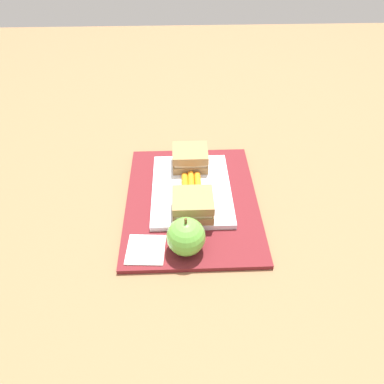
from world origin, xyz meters
TOP-DOWN VIEW (x-y plane):
  - ground_plane at (0.00, 0.00)m, footprint 2.40×2.40m
  - lunchbag_mat at (0.00, 0.00)m, footprint 0.36×0.28m
  - food_tray at (-0.03, 0.00)m, footprint 0.23×0.17m
  - sandwich_half_left at (-0.10, 0.00)m, footprint 0.07×0.08m
  - sandwich_half_right at (0.05, 0.00)m, footprint 0.07×0.08m
  - carrot_sticks_bundle at (-0.02, 0.00)m, footprint 0.08×0.04m
  - apple at (0.14, -0.02)m, footprint 0.07×0.07m
  - paper_napkin at (0.14, -0.09)m, footprint 0.07×0.07m

SIDE VIEW (x-z plane):
  - ground_plane at x=0.00m, z-range 0.00..0.00m
  - lunchbag_mat at x=0.00m, z-range 0.00..0.01m
  - paper_napkin at x=0.14m, z-range 0.01..0.01m
  - food_tray at x=-0.03m, z-range 0.01..0.02m
  - carrot_sticks_bundle at x=-0.02m, z-range 0.02..0.04m
  - sandwich_half_left at x=-0.10m, z-range 0.02..0.07m
  - sandwich_half_right at x=0.05m, z-range 0.02..0.07m
  - apple at x=0.14m, z-range 0.00..0.09m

